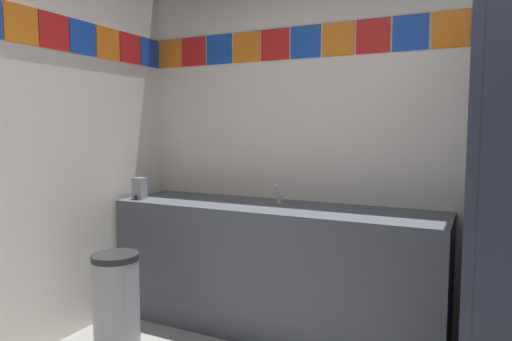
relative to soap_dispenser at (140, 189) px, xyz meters
name	(u,v)px	position (x,y,z in m)	size (l,w,h in m)	color
wall_back	(390,134)	(1.72, 0.51, 0.41)	(3.79, 0.09, 2.71)	silver
vanity_counter	(273,267)	(1.01, 0.18, -0.51)	(2.28, 0.59, 0.87)	#4C515B
faucet_center	(278,196)	(1.01, 0.27, -0.03)	(0.04, 0.10, 0.14)	silver
soap_dispenser	(140,189)	(0.00, 0.00, 0.00)	(0.09, 0.09, 0.16)	gray
trash_bin	(116,301)	(0.24, -0.52, -0.65)	(0.30, 0.30, 0.61)	#999EA3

